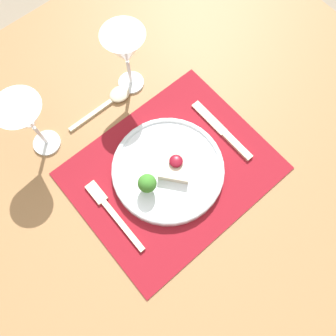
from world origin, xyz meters
TOP-DOWN VIEW (x-y plane):
  - ground_plane at (0.00, 0.00)m, footprint 8.00×8.00m
  - dining_table at (0.00, 0.00)m, footprint 1.24×1.16m
  - placemat at (0.00, 0.00)m, footprint 0.42×0.34m
  - dinner_plate at (-0.01, 0.00)m, footprint 0.24×0.24m
  - fork at (-0.15, 0.01)m, footprint 0.02×0.18m
  - knife at (0.15, -0.01)m, footprint 0.02×0.18m
  - spoon at (0.01, 0.22)m, footprint 0.17×0.04m
  - wine_glass_near at (0.07, 0.23)m, footprint 0.09×0.09m
  - wine_glass_far at (-0.17, 0.23)m, footprint 0.09×0.09m

SIDE VIEW (x-z plane):
  - ground_plane at x=0.00m, z-range 0.00..0.00m
  - dining_table at x=0.00m, z-range 0.28..1.01m
  - placemat at x=0.00m, z-range 0.73..0.73m
  - spoon at x=0.01m, z-range 0.73..0.74m
  - knife at x=0.15m, z-range 0.73..0.74m
  - fork at x=-0.15m, z-range 0.73..0.74m
  - dinner_plate at x=-0.01m, z-range 0.71..0.78m
  - wine_glass_far at x=-0.17m, z-range 0.77..0.93m
  - wine_glass_near at x=0.07m, z-range 0.77..0.93m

